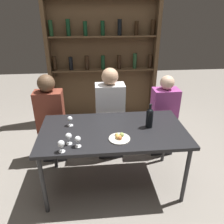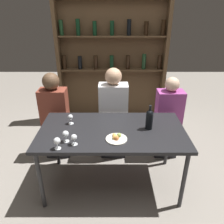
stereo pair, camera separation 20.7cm
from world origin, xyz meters
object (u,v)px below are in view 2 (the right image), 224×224
Objects in this scene: wine_glass_3 at (57,141)px; food_plate_0 at (116,138)px; wine_bottle at (149,119)px; wine_glass_1 at (70,117)px; seated_person_center at (113,117)px; wine_glass_0 at (66,134)px; wine_glass_2 at (74,138)px; seated_person_left at (56,118)px; seated_person_right at (168,121)px.

food_plate_0 is (0.55, 0.16, -0.07)m from wine_glass_3.
wine_bottle reaches higher than wine_glass_1.
seated_person_center is (-0.38, 0.56, -0.26)m from wine_bottle.
seated_person_center reaches higher than wine_glass_0.
wine_glass_2 is 0.42m from food_plate_0.
seated_person_left reaches higher than food_plate_0.
wine_glass_3 is 0.10× the size of seated_person_left.
food_plate_0 is at bearing 4.65° from wine_glass_0.
wine_glass_0 is 0.09× the size of seated_person_center.
wine_glass_2 is 0.16m from wine_glass_3.
food_plate_0 is 0.18× the size of seated_person_left.
wine_bottle is 0.24× the size of seated_person_right.
wine_glass_0 reaches higher than food_plate_0.
wine_glass_1 is 0.09× the size of seated_person_left.
wine_glass_0 is 0.13m from wine_glass_3.
wine_glass_1 is at bearing 104.14° from wine_glass_2.
wine_bottle is 0.43m from food_plate_0.
wine_glass_0 is at bearing -87.49° from wine_glass_1.
wine_glass_3 is at bearing -94.71° from wine_glass_1.
wine_bottle is 0.82m from wine_glass_2.
wine_glass_0 is 1.05× the size of wine_glass_1.
seated_person_left reaches higher than wine_glass_3.
seated_person_center is 1.10× the size of seated_person_right.
seated_person_center is (0.78, 0.00, 0.03)m from seated_person_left.
wine_glass_1 is at bearing 172.67° from wine_bottle.
seated_person_center is 0.74m from seated_person_right.
wine_glass_0 is at bearing -146.13° from seated_person_right.
food_plate_0 is at bearing 12.74° from wine_glass_2.
seated_person_left is 1.52m from seated_person_right.
seated_person_right is (1.21, 0.81, -0.28)m from wine_glass_0.
wine_glass_1 reaches higher than food_plate_0.
wine_glass_0 and wine_glass_3 have the same top height.
seated_person_left reaches higher than wine_glass_1.
seated_person_left is (-0.40, 0.86, -0.24)m from wine_glass_2.
wine_bottle is at bearing 16.55° from wine_glass_0.
seated_person_right is (0.74, 0.00, -0.06)m from seated_person_center.
wine_glass_1 is 0.59m from seated_person_left.
wine_bottle is 0.88m from wine_glass_0.
food_plate_0 is at bearing 16.34° from wine_glass_3.
seated_person_left reaches higher than seated_person_right.
wine_glass_1 is 0.53× the size of food_plate_0.
wine_bottle is at bearing 30.89° from food_plate_0.
wine_glass_1 is at bearing -56.25° from seated_person_left.
seated_person_right reaches higher than wine_glass_2.
seated_person_right reaches higher than wine_glass_1.
wine_bottle is 1.28× the size of food_plate_0.
seated_person_right reaches higher than wine_glass_0.
wine_glass_0 is at bearing -163.45° from wine_bottle.
seated_person_left is 1.05× the size of seated_person_right.
wine_bottle is at bearing -7.33° from wine_glass_1.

